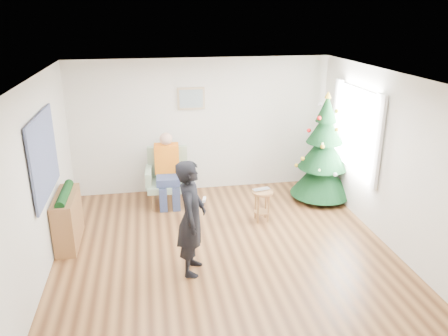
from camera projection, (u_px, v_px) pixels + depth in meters
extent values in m
plane|color=brown|center=(224.00, 250.00, 6.62)|extent=(5.00, 5.00, 0.00)
plane|color=white|center=(225.00, 77.00, 5.74)|extent=(5.00, 5.00, 0.00)
plane|color=silver|center=(202.00, 126.00, 8.49)|extent=(5.00, 0.00, 5.00)
plane|color=silver|center=(274.00, 265.00, 3.87)|extent=(5.00, 0.00, 5.00)
plane|color=silver|center=(39.00, 181.00, 5.77)|extent=(0.00, 5.00, 5.00)
plane|color=silver|center=(387.00, 159.00, 6.59)|extent=(0.00, 5.00, 5.00)
cube|color=white|center=(356.00, 130.00, 7.44)|extent=(0.04, 1.30, 1.40)
cube|color=white|center=(377.00, 142.00, 6.75)|extent=(0.05, 0.25, 1.50)
cube|color=white|center=(337.00, 120.00, 8.13)|extent=(0.05, 0.25, 1.50)
cylinder|color=#3F2816|center=(320.00, 192.00, 8.38)|extent=(0.09, 0.09, 0.26)
cone|color=black|center=(322.00, 175.00, 8.26)|extent=(1.15, 1.15, 0.75)
cone|color=black|center=(324.00, 151.00, 8.09)|extent=(0.92, 0.92, 0.66)
cone|color=black|center=(325.00, 127.00, 7.94)|extent=(0.67, 0.67, 0.57)
cone|color=black|center=(327.00, 108.00, 7.82)|extent=(0.39, 0.39, 0.49)
cone|color=gold|center=(328.00, 95.00, 7.73)|extent=(0.12, 0.12, 0.12)
cylinder|color=brown|center=(262.00, 192.00, 7.37)|extent=(0.37, 0.37, 0.04)
cylinder|color=brown|center=(262.00, 212.00, 7.49)|extent=(0.27, 0.27, 0.02)
imported|color=silver|center=(263.00, 190.00, 7.36)|extent=(0.33, 0.25, 0.02)
cube|color=gray|center=(168.00, 184.00, 8.07)|extent=(0.78, 0.73, 0.12)
cube|color=gray|center=(168.00, 162.00, 8.25)|extent=(0.75, 0.17, 0.60)
cube|color=gray|center=(149.00, 177.00, 7.98)|extent=(0.14, 0.59, 0.30)
cube|color=gray|center=(187.00, 176.00, 8.06)|extent=(0.14, 0.59, 0.30)
cube|color=navy|center=(168.00, 180.00, 7.95)|extent=(0.45, 0.47, 0.14)
cube|color=orange|center=(167.00, 158.00, 8.05)|extent=(0.46, 0.26, 0.55)
sphere|color=tan|center=(166.00, 139.00, 7.90)|extent=(0.23, 0.23, 0.23)
imported|color=black|center=(191.00, 218.00, 5.83)|extent=(0.52, 0.67, 1.62)
cube|color=white|center=(204.00, 199.00, 5.73)|extent=(0.07, 0.13, 0.04)
cube|color=brown|center=(68.00, 219.00, 6.69)|extent=(0.30, 1.00, 0.80)
cylinder|color=black|center=(64.00, 194.00, 6.55)|extent=(0.14, 0.90, 0.14)
cube|color=black|center=(44.00, 156.00, 5.97)|extent=(0.03, 1.50, 1.15)
cube|color=tan|center=(191.00, 98.00, 8.24)|extent=(0.52, 0.03, 0.42)
cube|color=gray|center=(191.00, 99.00, 8.22)|extent=(0.44, 0.02, 0.34)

